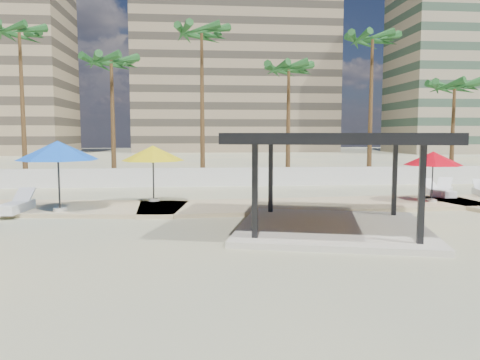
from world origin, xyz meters
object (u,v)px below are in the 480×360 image
object	(u,v)px
lounger_a	(16,206)
lounger_d	(442,191)
umbrella_c	(433,159)
pavilion_central	(334,173)
lounger_c	(438,192)

from	to	relation	value
lounger_a	lounger_d	bearing A→B (deg)	-76.08
lounger_a	umbrella_c	bearing A→B (deg)	-82.09
pavilion_central	lounger_d	bearing A→B (deg)	57.43
umbrella_c	lounger_d	distance (m)	3.40
lounger_c	lounger_d	distance (m)	0.37
umbrella_c	lounger_a	size ratio (longest dim) A/B	1.47
lounger_a	lounger_d	distance (m)	20.63
lounger_c	lounger_d	size ratio (longest dim) A/B	0.97
lounger_a	lounger_d	size ratio (longest dim) A/B	1.06
umbrella_c	pavilion_central	bearing A→B (deg)	-140.66
pavilion_central	lounger_a	xyz separation A→B (m)	(-12.26, 4.11, -1.65)
umbrella_c	lounger_a	world-z (taller)	umbrella_c
pavilion_central	lounger_d	xyz separation A→B (m)	(8.09, 7.47, -1.65)
lounger_a	lounger_c	distance (m)	20.28
pavilion_central	lounger_c	size ratio (longest dim) A/B	3.75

